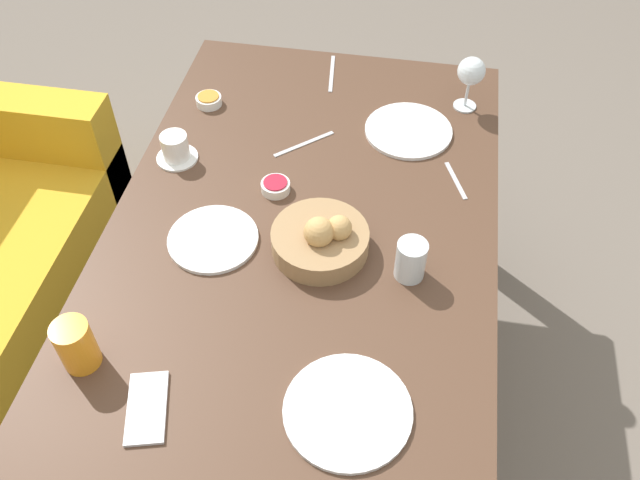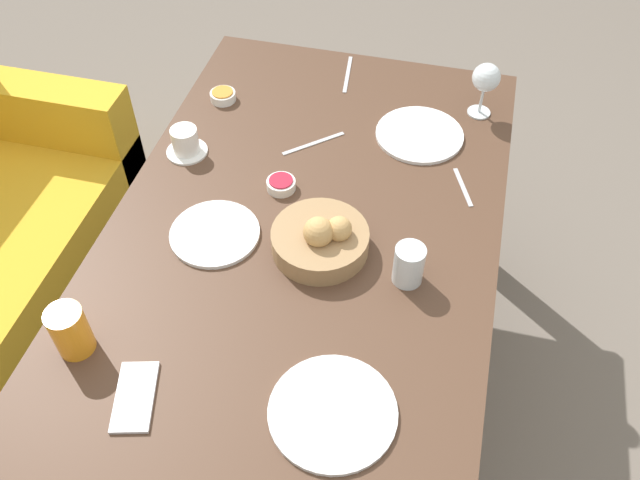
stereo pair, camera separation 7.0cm
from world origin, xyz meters
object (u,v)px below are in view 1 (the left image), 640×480
at_px(plate_near_left, 348,411).
at_px(plate_far_center, 213,239).
at_px(jam_bowl_berry, 276,186).
at_px(jam_bowl_honey, 209,100).
at_px(water_tumbler, 411,260).
at_px(fork_silver, 304,144).
at_px(juice_glass, 76,345).
at_px(knife_silver, 332,73).
at_px(wine_glass, 471,73).
at_px(coffee_cup, 175,149).
at_px(bread_basket, 321,239).
at_px(cell_phone, 147,408).
at_px(spoon_coffee, 456,180).
at_px(plate_near_right, 408,130).

height_order(plate_near_left, plate_far_center, same).
distance_m(jam_bowl_berry, jam_bowl_honey, 0.40).
relative_size(water_tumbler, fork_silver, 0.68).
distance_m(juice_glass, knife_silver, 1.11).
height_order(wine_glass, coffee_cup, wine_glass).
xyz_separation_m(jam_bowl_berry, knife_silver, (0.52, -0.06, -0.01)).
xyz_separation_m(plate_far_center, coffee_cup, (0.26, 0.17, 0.03)).
distance_m(bread_basket, coffee_cup, 0.49).
distance_m(wine_glass, fork_silver, 0.49).
xyz_separation_m(water_tumbler, coffee_cup, (0.28, 0.63, -0.01)).
bearing_deg(cell_phone, coffee_cup, 13.49).
distance_m(juice_glass, jam_bowl_honey, 0.86).
bearing_deg(wine_glass, spoon_coffee, 177.97).
xyz_separation_m(bread_basket, jam_bowl_berry, (0.17, 0.14, -0.02)).
relative_size(water_tumbler, jam_bowl_berry, 1.35).
relative_size(plate_near_right, plate_far_center, 1.12).
height_order(plate_far_center, coffee_cup, coffee_cup).
xyz_separation_m(plate_near_right, fork_silver, (-0.10, 0.27, -0.00)).
bearing_deg(jam_bowl_honey, water_tumbler, -130.27).
relative_size(bread_basket, cell_phone, 1.36).
height_order(wine_glass, jam_bowl_honey, wine_glass).
bearing_deg(plate_near_left, plate_far_center, 44.65).
bearing_deg(spoon_coffee, wine_glass, -2.03).
bearing_deg(plate_near_left, knife_silver, 10.98).
bearing_deg(knife_silver, wine_glass, -102.98).
height_order(jam_bowl_berry, knife_silver, jam_bowl_berry).
bearing_deg(bread_basket, coffee_cup, 60.14).
relative_size(coffee_cup, knife_silver, 0.59).
distance_m(juice_glass, wine_glass, 1.21).
relative_size(bread_basket, fork_silver, 1.56).
height_order(spoon_coffee, cell_phone, cell_phone).
xyz_separation_m(jam_bowl_honey, spoon_coffee, (-0.20, -0.70, -0.01)).
bearing_deg(plate_near_left, bread_basket, 17.05).
bearing_deg(cell_phone, water_tumbler, -47.92).
xyz_separation_m(water_tumbler, jam_bowl_berry, (0.21, 0.35, -0.03)).
bearing_deg(juice_glass, plate_near_right, -34.79).
bearing_deg(water_tumbler, jam_bowl_honey, 49.73).
height_order(plate_near_left, cell_phone, plate_near_left).
height_order(juice_glass, fork_silver, juice_glass).
relative_size(plate_near_left, plate_far_center, 1.17).
distance_m(jam_bowl_berry, cell_phone, 0.63).
bearing_deg(wine_glass, jam_bowl_honey, 99.22).
bearing_deg(water_tumbler, bread_basket, 79.60).
relative_size(jam_bowl_berry, fork_silver, 0.51).
relative_size(water_tumbler, knife_silver, 0.53).
relative_size(bread_basket, jam_bowl_berry, 3.08).
distance_m(coffee_cup, fork_silver, 0.34).
bearing_deg(bread_basket, plate_near_left, -162.95).
relative_size(bread_basket, juice_glass, 1.94).
relative_size(water_tumbler, wine_glass, 0.62).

